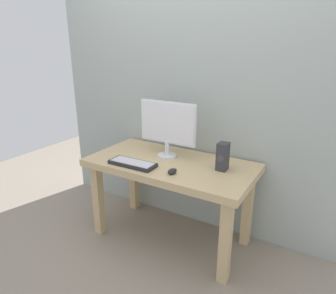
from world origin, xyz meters
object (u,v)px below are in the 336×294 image
(speaker_right, at_px, (223,157))
(desk, at_px, (171,173))
(mouse, at_px, (172,171))
(monitor, at_px, (168,126))
(keyboard_primary, at_px, (133,163))

(speaker_right, bearing_deg, desk, -172.14)
(speaker_right, bearing_deg, mouse, -137.36)
(monitor, height_order, keyboard_primary, monitor)
(desk, relative_size, mouse, 16.60)
(monitor, height_order, speaker_right, monitor)
(keyboard_primary, relative_size, mouse, 4.74)
(keyboard_primary, xyz_separation_m, speaker_right, (0.63, 0.27, 0.09))
(keyboard_primary, distance_m, mouse, 0.35)
(desk, relative_size, monitor, 2.64)
(keyboard_primary, height_order, mouse, mouse)
(desk, xyz_separation_m, keyboard_primary, (-0.22, -0.22, 0.12))
(desk, xyz_separation_m, speaker_right, (0.41, 0.06, 0.21))
(monitor, bearing_deg, keyboard_primary, -112.52)
(mouse, bearing_deg, speaker_right, 56.55)
(monitor, relative_size, keyboard_primary, 1.33)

